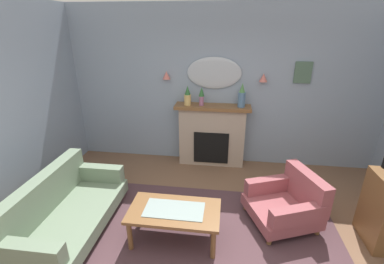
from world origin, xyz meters
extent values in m
cube|color=brown|center=(0.00, 0.00, -0.05)|extent=(6.60, 6.01, 0.10)
cube|color=#8C9EB2|center=(0.00, 2.56, 1.43)|extent=(6.60, 0.10, 2.87)
cube|color=#4C3338|center=(0.00, 0.20, 0.01)|extent=(3.20, 2.40, 0.01)
cube|color=tan|center=(-0.17, 2.35, 0.55)|extent=(1.20, 0.28, 1.10)
cube|color=black|center=(-0.17, 2.25, 0.38)|extent=(0.64, 0.12, 0.60)
cube|color=brown|center=(-0.17, 2.33, 1.13)|extent=(1.36, 0.36, 0.06)
cylinder|color=tan|center=(-0.62, 2.31, 1.25)|extent=(0.12, 0.12, 0.19)
cone|color=#2D6633|center=(-0.62, 2.31, 1.43)|extent=(0.10, 0.10, 0.16)
cylinder|color=#9E6084|center=(-0.37, 2.31, 1.24)|extent=(0.08, 0.08, 0.17)
cone|color=#2D6633|center=(-0.37, 2.31, 1.41)|extent=(0.10, 0.10, 0.16)
cylinder|color=#4C7093|center=(0.33, 2.31, 1.29)|extent=(0.13, 0.13, 0.26)
cone|color=#4C8447|center=(0.33, 2.31, 1.50)|extent=(0.10, 0.10, 0.16)
ellipsoid|color=#B2BCC6|center=(-0.17, 2.48, 1.71)|extent=(0.96, 0.06, 0.56)
cone|color=#D17066|center=(-1.02, 2.43, 1.66)|extent=(0.14, 0.14, 0.14)
cone|color=#D17066|center=(0.68, 2.43, 1.66)|extent=(0.14, 0.14, 0.14)
cube|color=#4C6B56|center=(1.33, 2.49, 1.75)|extent=(0.28, 0.03, 0.36)
cube|color=brown|center=(-0.47, 0.28, 0.42)|extent=(1.10, 0.60, 0.04)
cube|color=#8C9E99|center=(-0.47, 0.28, 0.44)|extent=(0.72, 0.36, 0.01)
cylinder|color=brown|center=(-0.96, 0.04, 0.20)|extent=(0.06, 0.06, 0.40)
cylinder|color=brown|center=(0.02, 0.04, 0.20)|extent=(0.06, 0.06, 0.40)
cylinder|color=brown|center=(-0.96, 0.52, 0.20)|extent=(0.06, 0.06, 0.40)
cylinder|color=brown|center=(0.02, 0.52, 0.20)|extent=(0.06, 0.06, 0.40)
cube|color=gray|center=(-1.80, 0.25, 0.19)|extent=(0.85, 1.71, 0.18)
cube|color=gray|center=(-2.15, 0.25, 0.52)|extent=(0.19, 1.70, 0.48)
cube|color=gray|center=(-1.79, -0.53, 0.40)|extent=(0.76, 0.16, 0.24)
cube|color=gray|center=(-1.80, 1.03, 0.40)|extent=(0.76, 0.16, 0.24)
cylinder|color=brown|center=(-1.46, 1.03, 0.05)|extent=(0.07, 0.07, 0.10)
cylinder|color=brown|center=(-2.14, 1.02, 0.05)|extent=(0.07, 0.07, 0.10)
cube|color=#934C51|center=(0.88, 0.78, 0.18)|extent=(1.04, 1.04, 0.16)
cube|color=#934C51|center=(1.19, 0.91, 0.48)|extent=(0.45, 0.80, 0.45)
cube|color=#934C51|center=(0.75, 1.10, 0.37)|extent=(0.72, 0.40, 0.22)
cube|color=#934C51|center=(1.00, 0.47, 0.37)|extent=(0.72, 0.40, 0.22)
cylinder|color=brown|center=(0.43, 0.97, 0.05)|extent=(0.06, 0.06, 0.10)
cylinder|color=brown|center=(0.69, 0.34, 0.05)|extent=(0.06, 0.06, 0.10)
cylinder|color=brown|center=(1.07, 1.22, 0.05)|extent=(0.06, 0.06, 0.10)
cylinder|color=brown|center=(1.32, 0.59, 0.05)|extent=(0.06, 0.06, 0.10)
camera|label=1|loc=(0.09, -2.31, 2.51)|focal=25.13mm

